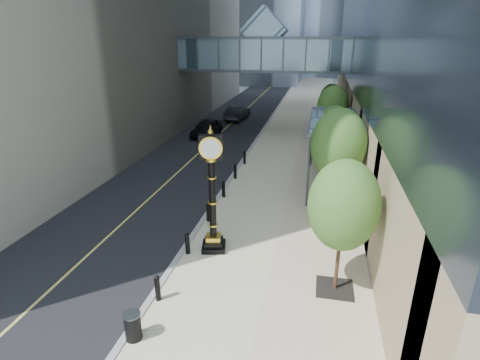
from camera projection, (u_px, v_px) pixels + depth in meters
name	position (u px, v px, depth m)	size (l,w,h in m)	color
ground	(224.00, 332.00, 12.22)	(320.00, 320.00, 0.00)	gray
road	(247.00, 109.00, 50.12)	(8.00, 180.00, 0.02)	black
sidewalk	(307.00, 111.00, 48.56)	(8.00, 180.00, 0.06)	beige
curb	(276.00, 110.00, 49.33)	(0.25, 180.00, 0.07)	gray
skywalk	(264.00, 52.00, 35.62)	(17.00, 4.20, 5.80)	slate
entrance_canopy	(334.00, 121.00, 22.84)	(3.00, 8.00, 4.38)	#383F44
bollard_row	(216.00, 201.00, 20.78)	(0.20, 16.20, 0.90)	black
street_trees	(335.00, 128.00, 23.99)	(2.80, 28.40, 5.75)	black
street_clock	(212.00, 200.00, 16.07)	(1.22, 1.22, 5.50)	black
trash_bin	(133.00, 327.00, 11.73)	(0.52, 0.52, 0.90)	black
pedestrian	(340.00, 181.00, 22.58)	(0.61, 0.40, 1.68)	#B2ABA3
car_near	(206.00, 128.00, 36.04)	(1.90, 4.72, 1.61)	black
car_far	(238.00, 113.00, 43.25)	(1.70, 4.87, 1.61)	black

